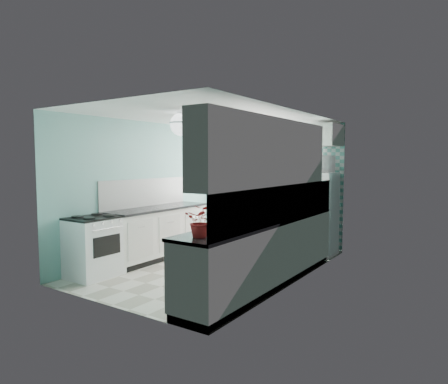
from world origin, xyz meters
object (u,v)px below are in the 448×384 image
Objects in this scene: fridge at (316,214)px; fruit_bowl at (228,227)px; ceiling_light at (182,124)px; stove at (94,246)px; sink at (298,212)px; potted_plant at (201,221)px; microwave at (317,164)px.

fridge is 3.20m from fruit_bowl.
ceiling_light is 0.38× the size of stove.
sink is (0.09, -1.09, 0.15)m from fridge.
ceiling_light is 0.95× the size of potted_plant.
fruit_bowl is (0.09, -3.20, 0.19)m from fridge.
sink reaches higher than fruit_bowl.
fridge is at bearing 91.62° from fruit_bowl.
sink is (1.20, 1.54, -1.39)m from ceiling_light.
ceiling_light is at bearing 67.29° from microwave.
microwave reaches higher than fruit_bowl.
fridge is 4.04m from stove.
potted_plant is (1.20, -1.12, -1.20)m from ceiling_light.
fridge is 3.76m from potted_plant.
microwave is at bearing 52.36° from fridge.
ceiling_light reaches higher than microwave.
ceiling_light is 1.21× the size of fruit_bowl.
stove is at bearing -134.11° from sink.
fruit_bowl is at bearing 91.83° from microwave.
fruit_bowl is at bearing 90.00° from potted_plant.
fridge is 1.71× the size of stove.
microwave is (-0.09, 3.75, 0.60)m from potted_plant.
potted_plant is 0.64× the size of microwave.
ceiling_light is at bearing 32.81° from stove.
stove is at bearing -150.40° from ceiling_light.
stove is (-1.20, -0.68, -1.85)m from ceiling_light.
fridge is 0.94m from microwave.
potted_plant is at bearing -86.91° from sink.
fridge is 5.42× the size of fruit_bowl.
potted_plant is (0.00, -0.55, 0.15)m from fruit_bowl.
ceiling_light is at bearing 154.44° from fruit_bowl.
sink is at bearing -86.99° from fridge.
ceiling_light is 2.30m from stove.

